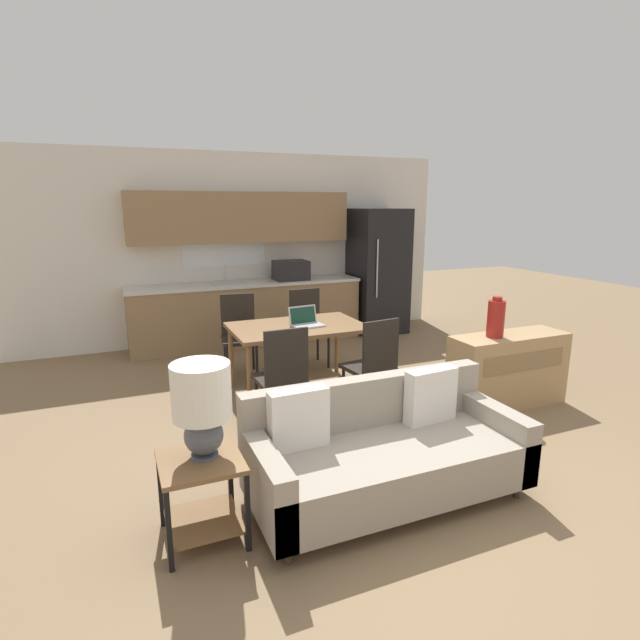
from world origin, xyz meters
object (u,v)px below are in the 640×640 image
object	(u,v)px
side_table	(202,485)
table_lamp	(202,402)
dining_table	(298,331)
vase	(496,318)
refrigerator	(378,271)
credenza	(507,370)
dining_chair_far_left	(239,331)
dining_chair_near_right	(373,362)
couch	(383,451)
laptop	(306,321)
dining_chair_far_right	(308,324)
dining_chair_near_left	(282,373)

from	to	relation	value
side_table	table_lamp	bearing A→B (deg)	31.76
dining_table	vase	bearing A→B (deg)	-36.60
refrigerator	credenza	world-z (taller)	refrigerator
dining_table	dining_chair_far_left	distance (m)	0.94
dining_table	table_lamp	distance (m)	2.48
dining_chair_far_left	credenza	bearing A→B (deg)	-33.37
dining_table	dining_chair_near_right	size ratio (longest dim) A/B	1.48
dining_chair_far_left	side_table	bearing A→B (deg)	-99.71
dining_table	couch	distance (m)	2.13
side_table	table_lamp	size ratio (longest dim) A/B	0.91
refrigerator	dining_chair_far_left	distance (m)	2.80
table_lamp	laptop	bearing A→B (deg)	54.84
dining_chair_near_right	dining_chair_far_left	distance (m)	1.87
couch	credenza	xyz separation A→B (m)	(1.95, 0.91, 0.04)
refrigerator	credenza	size ratio (longest dim) A/B	1.58
vase	dining_chair_far_left	world-z (taller)	vase
credenza	dining_chair_near_right	xyz separation A→B (m)	(-1.34, 0.36, 0.15)
dining_chair_near_right	dining_table	bearing A→B (deg)	-68.68
vase	dining_chair_near_right	world-z (taller)	vase
refrigerator	vase	world-z (taller)	refrigerator
dining_chair_far_right	laptop	size ratio (longest dim) A/B	2.73
couch	refrigerator	bearing A→B (deg)	61.27
couch	vase	size ratio (longest dim) A/B	4.75
dining_chair_near_right	laptop	distance (m)	0.92
dining_chair_near_left	couch	bearing A→B (deg)	101.13
dining_chair_far_right	side_table	bearing A→B (deg)	-122.79
vase	refrigerator	bearing A→B (deg)	81.28
dining_chair_near_right	side_table	bearing A→B (deg)	26.66
dining_table	vase	xyz separation A→B (m)	(1.59, -1.18, 0.25)
table_lamp	laptop	distance (m)	2.50
couch	credenza	world-z (taller)	couch
dining_table	dining_chair_far_right	xyz separation A→B (m)	(0.45, 0.83, -0.15)
refrigerator	dining_table	size ratio (longest dim) A/B	1.37
couch	dining_chair_far_right	size ratio (longest dim) A/B	1.99
credenza	laptop	bearing A→B (deg)	146.13
laptop	dining_chair_near_left	bearing A→B (deg)	-130.58
couch	table_lamp	distance (m)	1.32
dining_chair_near_left	dining_chair_far_left	xyz separation A→B (m)	(0.01, 1.62, 0.00)
dining_table	table_lamp	bearing A→B (deg)	-123.25
dining_chair_near_right	laptop	world-z (taller)	dining_chair_near_right
dining_table	couch	size ratio (longest dim) A/B	0.75
dining_chair_near_left	laptop	bearing A→B (deg)	-125.85
dining_chair_far_left	dining_chair_far_right	bearing A→B (deg)	9.19
couch	dining_chair_near_left	bearing A→B (deg)	102.68
side_table	table_lamp	distance (m)	0.52
refrigerator	dining_chair_far_right	distance (m)	2.04
credenza	dining_chair_near_left	bearing A→B (deg)	170.34
couch	vase	bearing A→B (deg)	27.53
couch	table_lamp	size ratio (longest dim) A/B	3.26
table_lamp	dining_chair_far_right	world-z (taller)	table_lamp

